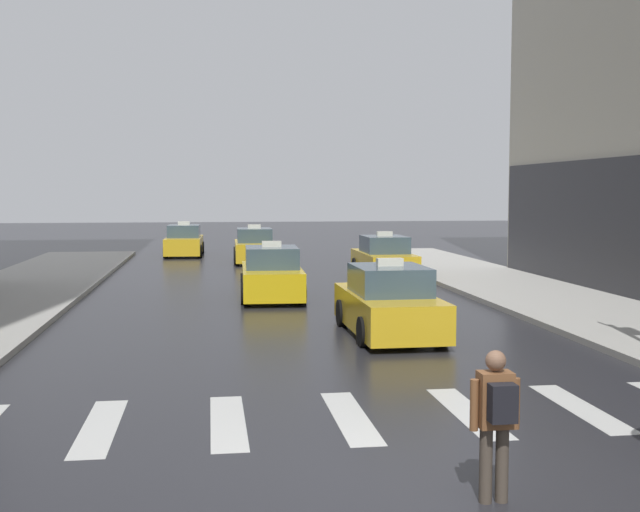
{
  "coord_description": "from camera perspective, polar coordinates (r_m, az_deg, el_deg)",
  "views": [
    {
      "loc": [
        -2.03,
        -8.25,
        3.32
      ],
      "look_at": [
        0.25,
        8.0,
        1.99
      ],
      "focal_mm": 44.27,
      "sensor_mm": 36.0,
      "label": 1
    }
  ],
  "objects": [
    {
      "name": "taxi_second",
      "position": [
        24.67,
        -3.52,
        -1.4
      ],
      "size": [
        2.05,
        4.6,
        1.8
      ],
      "color": "yellow",
      "rests_on": "ground"
    },
    {
      "name": "taxi_fourth",
      "position": [
        37.3,
        -4.77,
        0.64
      ],
      "size": [
        2.0,
        4.57,
        1.8
      ],
      "color": "gold",
      "rests_on": "ground"
    },
    {
      "name": "ground_plane",
      "position": [
        9.12,
        5.68,
        -16.71
      ],
      "size": [
        160.0,
        160.0,
        0.0
      ],
      "primitive_type": "plane",
      "color": "#26262B"
    },
    {
      "name": "crosswalk_markings",
      "position": [
        11.9,
        2.2,
        -11.53
      ],
      "size": [
        11.3,
        2.8,
        0.01
      ],
      "color": "silver",
      "rests_on": "ground"
    },
    {
      "name": "pedestrian_with_backpack",
      "position": [
        8.71,
        12.61,
        -11.1
      ],
      "size": [
        0.55,
        0.43,
        1.65
      ],
      "color": "#473D33",
      "rests_on": "ground"
    },
    {
      "name": "taxi_fifth",
      "position": [
        41.69,
        -9.79,
        1.01
      ],
      "size": [
        2.03,
        4.59,
        1.8
      ],
      "color": "gold",
      "rests_on": "ground"
    },
    {
      "name": "taxi_lead",
      "position": [
        18.39,
        4.99,
        -3.48
      ],
      "size": [
        1.95,
        4.55,
        1.8
      ],
      "color": "gold",
      "rests_on": "ground"
    },
    {
      "name": "taxi_third",
      "position": [
        30.78,
        4.64,
        -0.21
      ],
      "size": [
        1.94,
        4.55,
        1.8
      ],
      "color": "gold",
      "rests_on": "ground"
    }
  ]
}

